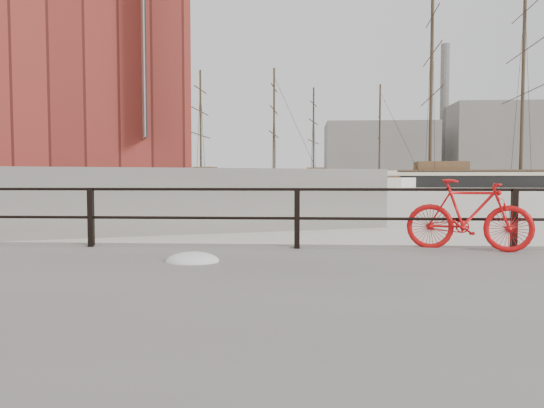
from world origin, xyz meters
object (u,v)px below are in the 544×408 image
(bicycle, at_px, (469,215))
(workboat_far, at_px, (80,192))
(workboat_near, at_px, (25,199))
(schooner_left, at_px, (237,188))
(schooner_mid, at_px, (346,187))
(barque_black, at_px, (520,187))

(bicycle, relative_size, workboat_far, 0.17)
(workboat_near, xyz_separation_m, workboat_far, (-4.44, 18.49, 0.00))
(bicycle, bearing_deg, schooner_left, 115.63)
(schooner_mid, distance_m, workboat_far, 46.30)
(schooner_left, height_order, workboat_far, schooner_left)
(barque_black, relative_size, schooner_left, 2.62)
(barque_black, bearing_deg, bicycle, -109.38)
(bicycle, relative_size, schooner_mid, 0.07)
(schooner_left, bearing_deg, schooner_mid, 33.86)
(schooner_left, relative_size, workboat_near, 1.99)
(bicycle, bearing_deg, workboat_far, 136.35)
(workboat_near, height_order, workboat_far, same)
(bicycle, height_order, workboat_near, workboat_near)
(schooner_left, xyz_separation_m, workboat_near, (-10.77, -40.43, 0.00))
(bicycle, bearing_deg, workboat_near, 145.63)
(barque_black, height_order, schooner_mid, barque_black)
(barque_black, xyz_separation_m, workboat_near, (-59.11, -51.94, 0.00))
(bicycle, distance_m, workboat_near, 36.05)
(workboat_near, relative_size, workboat_far, 1.15)
(workboat_near, bearing_deg, workboat_far, 79.39)
(workboat_far, bearing_deg, bicycle, -105.10)
(barque_black, bearing_deg, schooner_left, -161.78)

